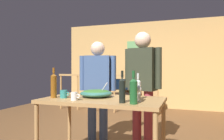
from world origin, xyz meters
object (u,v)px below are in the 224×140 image
person_standing_left (98,84)px  framed_picture (137,52)px  serving_table (103,105)px  wine_bottle_green (134,90)px  wine_bottle_clear (138,89)px  person_standing_right (143,80)px  tv_console (125,101)px  mug_white (74,96)px  wine_bottle_dark (122,90)px  stair_railing (121,88)px  wine_glass (138,90)px  mug_teal (64,94)px  salad_bowl (96,93)px  flat_screen_tv (125,85)px  wine_bottle_amber (54,85)px

person_standing_left → framed_picture: bearing=-100.4°
framed_picture → serving_table: size_ratio=0.47×
wine_bottle_green → person_standing_left: (-0.79, 0.92, -0.02)m
wine_bottle_clear → person_standing_right: size_ratio=0.18×
tv_console → person_standing_right: size_ratio=0.54×
mug_white → wine_bottle_dark: bearing=1.5°
person_standing_right → stair_railing: bearing=-53.2°
mug_white → stair_railing: bearing=97.7°
wine_bottle_green → wine_bottle_clear: (-0.02, 0.31, -0.01)m
wine_glass → mug_teal: bearing=-178.1°
framed_picture → mug_teal: framed_picture is taller
stair_railing → framed_picture: bearing=79.1°
salad_bowl → person_standing_left: (-0.22, 0.57, 0.07)m
serving_table → mug_white: size_ratio=12.98×
salad_bowl → person_standing_right: bearing=50.2°
mug_white → mug_teal: (-0.22, 0.13, 0.00)m
wine_bottle_clear → mug_white: (-0.66, -0.30, -0.08)m
stair_railing → mug_teal: size_ratio=22.50×
tv_console → wine_bottle_dark: size_ratio=2.68×
flat_screen_tv → person_standing_left: bearing=-82.1°
tv_console → wine_glass: (1.21, -3.73, 0.71)m
salad_bowl → person_standing_left: bearing=111.5°
tv_console → mug_white: size_ratio=8.20×
framed_picture → person_standing_right: (0.82, -3.27, -0.65)m
stair_railing → mug_teal: (0.21, -3.04, 0.20)m
stair_railing → person_standing_left: bearing=-82.0°
tv_console → serving_table: (0.76, -3.63, 0.51)m
framed_picture → salad_bowl: 3.93m
stair_railing → mug_teal: 3.05m
tv_console → flat_screen_tv: 0.46m
salad_bowl → mug_teal: salad_bowl is taller
wine_bottle_dark → person_standing_left: bearing=126.5°
framed_picture → flat_screen_tv: (-0.28, -0.32, -0.96)m
wine_bottle_amber → person_standing_left: 0.84m
wine_bottle_green → wine_bottle_amber: size_ratio=0.92×
stair_railing → wine_bottle_green: 3.38m
wine_bottle_clear → wine_bottle_dark: 0.30m
serving_table → wine_glass: size_ratio=8.16×
mug_white → wine_glass: bearing=13.0°
mug_white → serving_table: bearing=46.7°
serving_table → framed_picture: bearing=96.9°
serving_table → wine_bottle_amber: size_ratio=3.88×
framed_picture → wine_bottle_clear: framed_picture is taller
flat_screen_tv → serving_table: (0.76, -3.60, 0.05)m
mug_teal → person_standing_right: bearing=43.9°
wine_bottle_clear → wine_bottle_amber: size_ratio=0.83×
wine_bottle_amber → mug_teal: wine_bottle_amber is taller
wine_bottle_green → person_standing_right: size_ratio=0.20×
wine_glass → person_standing_left: bearing=136.8°
tv_console → person_standing_right: 3.27m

